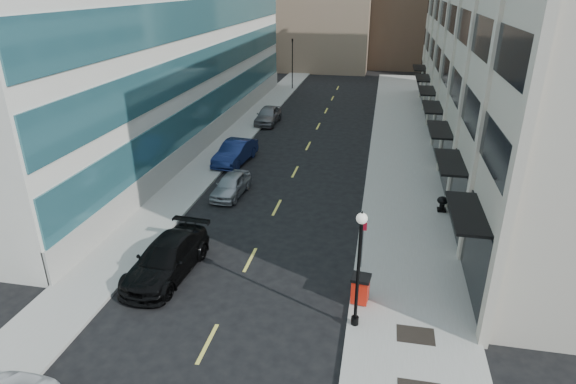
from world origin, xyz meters
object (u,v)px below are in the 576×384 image
at_px(car_grey_sedan, 268,115).
at_px(urn_planter, 443,202).
at_px(car_silver_sedan, 231,185).
at_px(car_blue_sedan, 235,152).
at_px(traffic_signal, 292,42).
at_px(car_black_pickup, 167,259).
at_px(lamppost, 359,260).
at_px(sign_post, 363,237).
at_px(trash_bin, 360,288).

xyz_separation_m(car_grey_sedan, urn_planter, (14.35, -16.91, -0.12)).
xyz_separation_m(car_silver_sedan, car_blue_sedan, (-1.47, 5.76, 0.13)).
distance_m(traffic_signal, car_grey_sedan, 16.73).
height_order(traffic_signal, car_silver_sedan, traffic_signal).
height_order(car_black_pickup, lamppost, lamppost).
xyz_separation_m(car_black_pickup, urn_planter, (12.92, 9.02, -0.13)).
bearing_deg(sign_post, car_silver_sedan, 134.46).
height_order(car_silver_sedan, trash_bin, trash_bin).
bearing_deg(car_silver_sedan, traffic_signal, 97.73).
distance_m(car_black_pickup, lamppost, 9.19).
distance_m(car_blue_sedan, trash_bin, 18.50).
relative_size(car_silver_sedan, lamppost, 0.82).
bearing_deg(lamppost, car_grey_sedan, 109.82).
bearing_deg(car_black_pickup, lamppost, -9.10).
bearing_deg(lamppost, sign_post, 90.00).
relative_size(sign_post, urn_planter, 2.81).
distance_m(car_blue_sedan, urn_planter, 15.39).
distance_m(car_blue_sedan, lamppost, 19.83).
relative_size(car_grey_sedan, urn_planter, 5.34).
relative_size(car_grey_sedan, lamppost, 0.97).
bearing_deg(car_grey_sedan, sign_post, -66.57).
bearing_deg(trash_bin, car_silver_sedan, 138.58).
xyz_separation_m(car_black_pickup, car_silver_sedan, (0.18, 9.16, -0.13)).
bearing_deg(car_black_pickup, sign_post, 17.88).
bearing_deg(traffic_signal, car_silver_sedan, -85.98).
distance_m(trash_bin, sign_post, 2.84).
xyz_separation_m(lamppost, sign_post, (0.00, 4.16, -1.28)).
bearing_deg(trash_bin, traffic_signal, 111.57).
height_order(car_silver_sedan, car_blue_sedan, car_blue_sedan).
bearing_deg(car_silver_sedan, car_blue_sedan, 108.04).
height_order(traffic_signal, car_black_pickup, traffic_signal).
height_order(car_black_pickup, urn_planter, car_black_pickup).
height_order(lamppost, sign_post, lamppost).
relative_size(car_black_pickup, car_silver_sedan, 1.39).
bearing_deg(car_grey_sedan, trash_bin, -68.50).
distance_m(car_black_pickup, car_blue_sedan, 14.97).
height_order(car_black_pickup, sign_post, sign_post).
distance_m(traffic_signal, lamppost, 45.39).
height_order(lamppost, urn_planter, lamppost).
bearing_deg(lamppost, urn_planter, 69.08).
height_order(car_silver_sedan, car_grey_sedan, car_grey_sedan).
bearing_deg(car_grey_sedan, car_black_pickup, -86.38).
relative_size(lamppost, urn_planter, 5.52).
height_order(trash_bin, urn_planter, trash_bin).
bearing_deg(trash_bin, car_blue_sedan, 130.18).
xyz_separation_m(traffic_signal, urn_planter, (15.05, -32.89, -5.03)).
height_order(car_grey_sedan, lamppost, lamppost).
relative_size(trash_bin, sign_post, 0.49).
bearing_deg(car_blue_sedan, car_black_pickup, -77.96).
xyz_separation_m(trash_bin, lamppost, (-0.10, -1.48, 2.22)).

